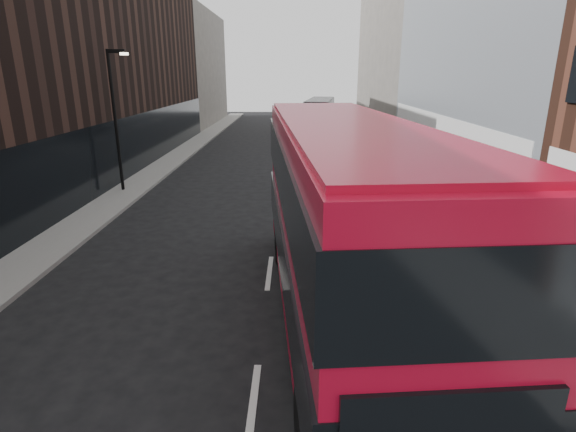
{
  "coord_description": "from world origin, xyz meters",
  "views": [
    {
      "loc": [
        0.76,
        -5.0,
        6.03
      ],
      "look_at": [
        0.62,
        6.08,
        2.5
      ],
      "focal_mm": 28.0,
      "sensor_mm": 36.0,
      "label": 1
    }
  ],
  "objects_px": {
    "car_a": "(314,178)",
    "car_b": "(330,154)",
    "car_c": "(341,145)",
    "street_lamp": "(116,112)",
    "grey_bus": "(320,115)",
    "red_bus": "(342,217)"
  },
  "relations": [
    {
      "from": "grey_bus",
      "to": "car_c",
      "type": "relative_size",
      "value": 2.23
    },
    {
      "from": "street_lamp",
      "to": "red_bus",
      "type": "bearing_deg",
      "value": -51.95
    },
    {
      "from": "grey_bus",
      "to": "car_b",
      "type": "height_order",
      "value": "grey_bus"
    },
    {
      "from": "car_b",
      "to": "car_c",
      "type": "distance_m",
      "value": 4.51
    },
    {
      "from": "car_c",
      "to": "car_a",
      "type": "bearing_deg",
      "value": -95.16
    },
    {
      "from": "grey_bus",
      "to": "street_lamp",
      "type": "bearing_deg",
      "value": -106.61
    },
    {
      "from": "grey_bus",
      "to": "car_c",
      "type": "distance_m",
      "value": 13.66
    },
    {
      "from": "street_lamp",
      "to": "car_b",
      "type": "bearing_deg",
      "value": 33.7
    },
    {
      "from": "street_lamp",
      "to": "car_c",
      "type": "height_order",
      "value": "street_lamp"
    },
    {
      "from": "car_b",
      "to": "car_a",
      "type": "bearing_deg",
      "value": -106.07
    },
    {
      "from": "red_bus",
      "to": "car_a",
      "type": "bearing_deg",
      "value": 85.56
    },
    {
      "from": "car_b",
      "to": "car_c",
      "type": "xyz_separation_m",
      "value": [
        1.2,
        4.35,
        -0.03
      ]
    },
    {
      "from": "car_b",
      "to": "car_c",
      "type": "height_order",
      "value": "car_b"
    },
    {
      "from": "street_lamp",
      "to": "grey_bus",
      "type": "xyz_separation_m",
      "value": [
        11.71,
        25.57,
        -2.33
      ]
    },
    {
      "from": "car_a",
      "to": "car_b",
      "type": "bearing_deg",
      "value": 82.72
    },
    {
      "from": "car_b",
      "to": "red_bus",
      "type": "bearing_deg",
      "value": -98.77
    },
    {
      "from": "car_a",
      "to": "car_b",
      "type": "height_order",
      "value": "car_b"
    },
    {
      "from": "red_bus",
      "to": "car_b",
      "type": "relative_size",
      "value": 2.82
    },
    {
      "from": "street_lamp",
      "to": "car_a",
      "type": "bearing_deg",
      "value": 2.26
    },
    {
      "from": "street_lamp",
      "to": "car_a",
      "type": "relative_size",
      "value": 1.72
    },
    {
      "from": "red_bus",
      "to": "car_c",
      "type": "xyz_separation_m",
      "value": [
        2.53,
        24.93,
        -2.09
      ]
    },
    {
      "from": "street_lamp",
      "to": "car_a",
      "type": "height_order",
      "value": "street_lamp"
    }
  ]
}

